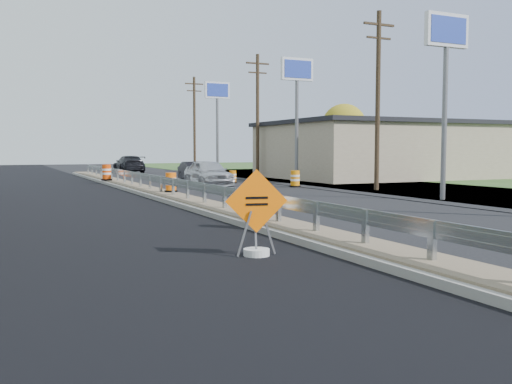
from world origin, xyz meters
name	(u,v)px	position (x,y,z in m)	size (l,w,h in m)	color
ground	(249,221)	(0.00, 0.00, 0.00)	(140.00, 140.00, 0.00)	black
milled_overlay	(62,200)	(-4.40, 10.00, 0.01)	(7.20, 120.00, 0.01)	black
median	(173,197)	(0.00, 8.00, 0.11)	(1.60, 55.00, 0.23)	gray
guardrail	(167,182)	(0.00, 9.00, 0.73)	(0.10, 46.15, 0.72)	silver
retail_building_near	(390,150)	(20.99, 20.00, 2.16)	(18.50, 12.50, 4.27)	tan
pylon_sign_south	(446,48)	(10.50, 3.00, 6.48)	(2.20, 0.30, 7.90)	slate
pylon_sign_mid	(297,81)	(10.50, 16.00, 6.48)	(2.20, 0.30, 7.90)	slate
pylon_sign_north	(217,99)	(10.50, 30.00, 6.48)	(2.20, 0.30, 7.90)	slate
utility_pole_smid	(378,97)	(11.50, 9.00, 4.93)	(1.90, 0.26, 9.40)	#473523
utility_pole_nmid	(258,113)	(11.50, 24.00, 4.93)	(1.90, 0.26, 9.40)	#473523
utility_pole_north	(194,122)	(11.50, 39.00, 4.93)	(1.90, 0.26, 9.40)	#473523
tree_far_yellow	(344,126)	(26.00, 34.00, 4.54)	(4.62, 4.62, 6.86)	#473523
caution_sign	(256,234)	(-2.20, -5.30, 0.46)	(1.28, 0.54, 1.79)	white
barrel_median_near	(255,206)	(-0.55, -1.67, 0.65)	(0.60, 0.60, 0.87)	black
barrel_median_mid	(171,183)	(0.35, 9.54, 0.65)	(0.60, 0.60, 0.89)	black
barrel_median_far	(107,173)	(-0.55, 20.67, 0.71)	(0.68, 0.68, 1.00)	black
barrel_shoulder_near	(295,179)	(8.85, 13.18, 0.46)	(0.65, 0.65, 0.96)	black
barrel_shoulder_mid	(233,177)	(7.00, 18.15, 0.39)	(0.56, 0.56, 0.82)	black
barrel_shoulder_far	(194,172)	(7.02, 26.07, 0.44)	(0.62, 0.62, 0.91)	black
car_silver	(208,173)	(4.28, 15.28, 0.80)	(1.89, 4.69, 1.60)	silver
car_dark_mid	(196,172)	(5.26, 20.44, 0.68)	(1.44, 4.13, 1.36)	black
car_dark_far	(129,164)	(4.56, 37.62, 0.79)	(2.21, 5.44, 1.58)	black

